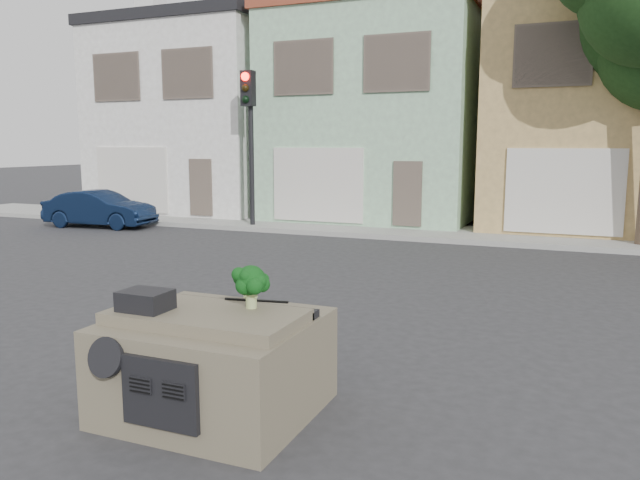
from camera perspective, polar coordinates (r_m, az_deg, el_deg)
The scene contains 11 objects.
ground_plane at distance 9.36m, azimuth 0.48°, elevation -8.43°, with size 120.00×120.00×0.00m, color #303033.
sidewalk at distance 19.27m, azimuth 12.37°, elevation 0.54°, with size 40.00×3.00×0.15m, color gray.
townhouse_white at distance 26.95m, azimuth -9.74°, elevation 10.79°, with size 7.20×8.20×7.55m, color silver.
townhouse_mint at distance 23.81m, azimuth 6.00°, elevation 11.15°, with size 7.20×8.20×7.55m, color #98C49E.
townhouse_tan at distance 22.81m, azimuth 24.68°, elevation 10.52°, with size 7.20×8.20×7.55m, color tan.
navy_sedan at distance 22.23m, azimuth -19.42°, elevation 1.12°, with size 1.30×3.73×1.23m, color #0E1B37.
traffic_signal at distance 20.34m, azimuth -6.43°, elevation 8.11°, with size 0.40×0.40×5.10m, color black.
car_dashboard at distance 6.64m, azimuth -9.52°, elevation -10.77°, with size 2.00×1.80×1.12m, color #645B48.
instrument_hump at distance 6.50m, azimuth -15.67°, elevation -5.33°, with size 0.48×0.38×0.20m, color black.
wiper_arm at distance 6.65m, azimuth -5.84°, elevation -5.52°, with size 0.70×0.03×0.02m, color black.
broccoli at distance 6.35m, azimuth -6.32°, elevation -4.23°, with size 0.37×0.37×0.45m, color #0A330D.
Camera 1 is at (3.38, -8.28, 2.77)m, focal length 35.00 mm.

